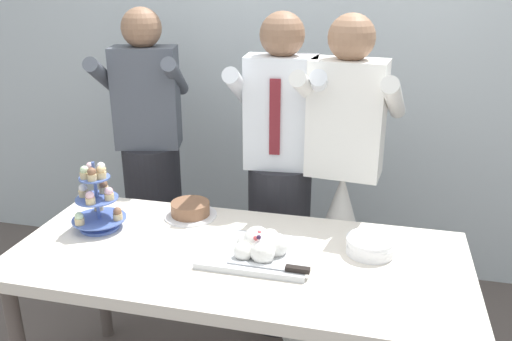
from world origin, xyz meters
name	(u,v)px	position (x,y,z in m)	size (l,w,h in m)	color
rear_wall	(299,39)	(0.00, 1.41, 1.45)	(5.20, 0.10, 2.90)	silver
dessert_table	(237,270)	(0.00, 0.00, 0.70)	(1.80, 0.80, 0.78)	silver
cupcake_stand	(97,200)	(-0.64, 0.07, 0.91)	(0.23, 0.23, 0.31)	#4C66B2
main_cake_tray	(259,248)	(0.09, -0.01, 0.81)	(0.44, 0.31, 0.13)	silver
plate_stack	(370,246)	(0.51, 0.13, 0.81)	(0.20, 0.19, 0.07)	white
round_cake	(190,210)	(-0.30, 0.28, 0.81)	(0.24, 0.24, 0.07)	white
person_groom	(279,197)	(0.04, 0.66, 0.75)	(0.49, 0.52, 1.66)	#232328
person_bride	(339,237)	(0.36, 0.61, 0.58)	(0.56, 0.56, 1.66)	white
person_guest	(152,174)	(-0.73, 0.80, 0.75)	(0.56, 0.58, 1.66)	#232328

